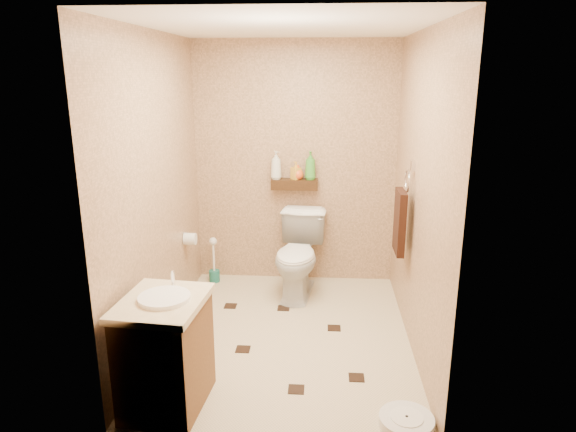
{
  "coord_description": "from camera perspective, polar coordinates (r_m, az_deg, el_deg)",
  "views": [
    {
      "loc": [
        0.28,
        -3.79,
        2.1
      ],
      "look_at": [
        -0.0,
        0.25,
        0.95
      ],
      "focal_mm": 32.0,
      "sensor_mm": 36.0,
      "label": 1
    }
  ],
  "objects": [
    {
      "name": "bottle_d",
      "position": [
        5.04,
        2.5,
        5.63
      ],
      "size": [
        0.13,
        0.13,
        0.28
      ],
      "primitive_type": "imported",
      "rotation": [
        0.0,
        0.0,
        3.37
      ],
      "color": "green",
      "rests_on": "wall_shelf"
    },
    {
      "name": "toilet_brush",
      "position": [
        5.35,
        -8.22,
        -5.54
      ],
      "size": [
        0.11,
        0.11,
        0.48
      ],
      "color": "#19645A",
      "rests_on": "ground"
    },
    {
      "name": "floor_accents",
      "position": [
        4.28,
        0.02,
        -13.54
      ],
      "size": [
        1.21,
        1.36,
        0.01
      ],
      "color": "black",
      "rests_on": "ground"
    },
    {
      "name": "wall_shelf",
      "position": [
        5.09,
        0.72,
        3.56
      ],
      "size": [
        0.46,
        0.14,
        0.1
      ],
      "primitive_type": "cube",
      "color": "#3D2410",
      "rests_on": "wall_back"
    },
    {
      "name": "toilet_paper",
      "position": [
        4.85,
        -10.84,
        -2.51
      ],
      "size": [
        0.12,
        0.11,
        0.12
      ],
      "color": "silver",
      "rests_on": "wall_left"
    },
    {
      "name": "bottle_c",
      "position": [
        5.06,
        1.12,
        4.89
      ],
      "size": [
        0.15,
        0.15,
        0.14
      ],
      "primitive_type": "imported",
      "rotation": [
        0.0,
        0.0,
        4.23
      ],
      "color": "#E9531B",
      "rests_on": "wall_shelf"
    },
    {
      "name": "bottle_a",
      "position": [
        5.06,
        -1.33,
        5.68
      ],
      "size": [
        0.15,
        0.15,
        0.28
      ],
      "primitive_type": "imported",
      "rotation": [
        0.0,
        0.0,
        0.81
      ],
      "color": "silver",
      "rests_on": "wall_shelf"
    },
    {
      "name": "wall_left",
      "position": [
        4.1,
        -14.34,
        2.64
      ],
      "size": [
        0.04,
        2.5,
        2.4
      ],
      "primitive_type": "cube",
      "color": "tan",
      "rests_on": "ground"
    },
    {
      "name": "towel_ring",
      "position": [
        4.25,
        12.38,
        -0.33
      ],
      "size": [
        0.12,
        0.3,
        0.76
      ],
      "color": "silver",
      "rests_on": "wall_right"
    },
    {
      "name": "toilet",
      "position": [
        4.93,
        1.17,
        -4.4
      ],
      "size": [
        0.53,
        0.82,
        0.79
      ],
      "primitive_type": "imported",
      "rotation": [
        0.0,
        0.0,
        -0.11
      ],
      "color": "white",
      "rests_on": "ground"
    },
    {
      "name": "wall_right",
      "position": [
        3.96,
        14.33,
        2.19
      ],
      "size": [
        0.04,
        2.5,
        2.4
      ],
      "primitive_type": "cube",
      "color": "tan",
      "rests_on": "ground"
    },
    {
      "name": "vanity",
      "position": [
        3.46,
        -13.47,
        -14.41
      ],
      "size": [
        0.55,
        0.65,
        0.86
      ],
      "rotation": [
        0.0,
        0.0,
        -0.09
      ],
      "color": "brown",
      "rests_on": "ground"
    },
    {
      "name": "wall_back",
      "position": [
        5.13,
        0.78,
        5.71
      ],
      "size": [
        2.0,
        0.04,
        2.4
      ],
      "primitive_type": "cube",
      "color": "tan",
      "rests_on": "ground"
    },
    {
      "name": "bottle_b",
      "position": [
        5.06,
        0.89,
        5.08
      ],
      "size": [
        0.11,
        0.11,
        0.18
      ],
      "primitive_type": "imported",
      "rotation": [
        0.0,
        0.0,
        3.87
      ],
      "color": "gold",
      "rests_on": "wall_shelf"
    },
    {
      "name": "ground",
      "position": [
        4.34,
        -0.23,
        -13.09
      ],
      "size": [
        2.5,
        2.5,
        0.0
      ],
      "primitive_type": "plane",
      "color": "beige",
      "rests_on": "ground"
    },
    {
      "name": "ceiling",
      "position": [
        3.81,
        -0.28,
        20.32
      ],
      "size": [
        2.0,
        2.5,
        0.02
      ],
      "primitive_type": "cube",
      "color": "white",
      "rests_on": "wall_back"
    },
    {
      "name": "wall_front",
      "position": [
        2.71,
        -2.21,
        -3.59
      ],
      "size": [
        2.0,
        0.04,
        2.4
      ],
      "primitive_type": "cube",
      "color": "tan",
      "rests_on": "ground"
    },
    {
      "name": "bathroom_scale",
      "position": [
        3.46,
        13.02,
        -21.34
      ],
      "size": [
        0.44,
        0.44,
        0.07
      ],
      "rotation": [
        0.0,
        0.0,
        0.41
      ],
      "color": "silver",
      "rests_on": "ground"
    }
  ]
}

